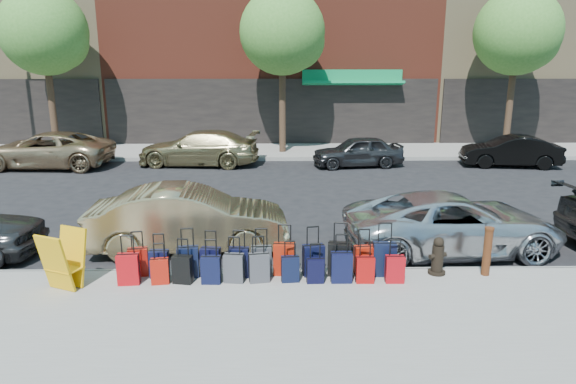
{
  "coord_description": "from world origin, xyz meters",
  "views": [
    {
      "loc": [
        0.37,
        -14.26,
        4.28
      ],
      "look_at": [
        0.58,
        -1.5,
        1.01
      ],
      "focal_mm": 32.0,
      "sensor_mm": 36.0,
      "label": 1
    }
  ],
  "objects_px": {
    "car_far_0": "(46,150)",
    "display_rack": "(64,260)",
    "car_near_2": "(453,223)",
    "car_far_2": "(358,151)",
    "tree_right": "(520,35)",
    "bollard": "(487,251)",
    "car_near_1": "(189,219)",
    "tree_center": "(285,34)",
    "fire_hydrant": "(438,257)",
    "car_far_3": "(510,151)",
    "suitcase_front_5": "(261,261)",
    "tree_left": "(47,34)",
    "car_far_1": "(199,148)"
  },
  "relations": [
    {
      "from": "tree_center",
      "to": "car_near_1",
      "type": "height_order",
      "value": "tree_center"
    },
    {
      "from": "tree_right",
      "to": "car_far_2",
      "type": "relative_size",
      "value": 1.95
    },
    {
      "from": "suitcase_front_5",
      "to": "car_far_3",
      "type": "distance_m",
      "value": 15.07
    },
    {
      "from": "fire_hydrant",
      "to": "bollard",
      "type": "distance_m",
      "value": 0.96
    },
    {
      "from": "fire_hydrant",
      "to": "suitcase_front_5",
      "type": "bearing_deg",
      "value": 158.06
    },
    {
      "from": "car_near_2",
      "to": "car_far_3",
      "type": "xyz_separation_m",
      "value": [
        5.6,
        9.71,
        -0.04
      ]
    },
    {
      "from": "car_near_1",
      "to": "display_rack",
      "type": "bearing_deg",
      "value": 136.98
    },
    {
      "from": "tree_right",
      "to": "display_rack",
      "type": "bearing_deg",
      "value": -134.95
    },
    {
      "from": "display_rack",
      "to": "car_far_3",
      "type": "xyz_separation_m",
      "value": [
        13.57,
        11.86,
        -0.05
      ]
    },
    {
      "from": "car_far_1",
      "to": "car_far_3",
      "type": "distance_m",
      "value": 12.97
    },
    {
      "from": "car_near_1",
      "to": "car_far_3",
      "type": "height_order",
      "value": "car_near_1"
    },
    {
      "from": "tree_right",
      "to": "fire_hydrant",
      "type": "distance_m",
      "value": 16.92
    },
    {
      "from": "fire_hydrant",
      "to": "car_far_3",
      "type": "distance_m",
      "value": 13.02
    },
    {
      "from": "car_far_0",
      "to": "car_near_1",
      "type": "bearing_deg",
      "value": 40.57
    },
    {
      "from": "tree_right",
      "to": "bollard",
      "type": "distance_m",
      "value": 16.53
    },
    {
      "from": "tree_center",
      "to": "car_far_1",
      "type": "height_order",
      "value": "tree_center"
    },
    {
      "from": "tree_left",
      "to": "bollard",
      "type": "xyz_separation_m",
      "value": [
        14.3,
        -14.35,
        -4.75
      ]
    },
    {
      "from": "tree_left",
      "to": "bollard",
      "type": "bearing_deg",
      "value": -45.08
    },
    {
      "from": "car_far_1",
      "to": "tree_left",
      "type": "bearing_deg",
      "value": -103.87
    },
    {
      "from": "fire_hydrant",
      "to": "car_far_2",
      "type": "height_order",
      "value": "car_far_2"
    },
    {
      "from": "car_far_1",
      "to": "car_far_0",
      "type": "bearing_deg",
      "value": -80.48
    },
    {
      "from": "tree_left",
      "to": "tree_right",
      "type": "distance_m",
      "value": 21.0
    },
    {
      "from": "tree_right",
      "to": "car_far_3",
      "type": "xyz_separation_m",
      "value": [
        -1.22,
        -2.95,
        -4.77
      ]
    },
    {
      "from": "car_near_2",
      "to": "display_rack",
      "type": "bearing_deg",
      "value": 100.17
    },
    {
      "from": "tree_center",
      "to": "tree_right",
      "type": "distance_m",
      "value": 10.5
    },
    {
      "from": "bollard",
      "to": "car_near_1",
      "type": "height_order",
      "value": "car_near_1"
    },
    {
      "from": "fire_hydrant",
      "to": "car_far_2",
      "type": "relative_size",
      "value": 0.21
    },
    {
      "from": "bollard",
      "to": "car_near_2",
      "type": "xyz_separation_m",
      "value": [
        -0.13,
        1.68,
        0.02
      ]
    },
    {
      "from": "display_rack",
      "to": "fire_hydrant",
      "type": "bearing_deg",
      "value": 28.43
    },
    {
      "from": "tree_left",
      "to": "car_far_1",
      "type": "relative_size",
      "value": 1.45
    },
    {
      "from": "car_near_2",
      "to": "car_far_1",
      "type": "height_order",
      "value": "car_far_1"
    },
    {
      "from": "fire_hydrant",
      "to": "bollard",
      "type": "xyz_separation_m",
      "value": [
        0.95,
        -0.08,
        0.16
      ]
    },
    {
      "from": "tree_left",
      "to": "fire_hydrant",
      "type": "bearing_deg",
      "value": -46.9
    },
    {
      "from": "car_far_0",
      "to": "bollard",
      "type": "bearing_deg",
      "value": 52.59
    },
    {
      "from": "car_near_1",
      "to": "car_far_0",
      "type": "xyz_separation_m",
      "value": [
        -7.47,
        9.62,
        -0.02
      ]
    },
    {
      "from": "car_near_1",
      "to": "tree_center",
      "type": "bearing_deg",
      "value": -14.59
    },
    {
      "from": "car_near_2",
      "to": "bollard",
      "type": "bearing_deg",
      "value": 179.44
    },
    {
      "from": "suitcase_front_5",
      "to": "display_rack",
      "type": "distance_m",
      "value": 3.69
    },
    {
      "from": "car_far_3",
      "to": "car_near_1",
      "type": "bearing_deg",
      "value": -43.05
    },
    {
      "from": "fire_hydrant",
      "to": "car_far_3",
      "type": "bearing_deg",
      "value": 38.23
    },
    {
      "from": "car_far_0",
      "to": "display_rack",
      "type": "bearing_deg",
      "value": 27.61
    },
    {
      "from": "car_near_2",
      "to": "car_far_0",
      "type": "bearing_deg",
      "value": 49.04
    },
    {
      "from": "car_near_1",
      "to": "car_far_2",
      "type": "relative_size",
      "value": 1.22
    },
    {
      "from": "tree_left",
      "to": "tree_right",
      "type": "xyz_separation_m",
      "value": [
        21.0,
        0.0,
        0.0
      ]
    },
    {
      "from": "car_far_2",
      "to": "car_far_3",
      "type": "xyz_separation_m",
      "value": [
        6.32,
        -0.13,
        0.01
      ]
    },
    {
      "from": "car_near_2",
      "to": "car_far_2",
      "type": "bearing_deg",
      "value": -0.77
    },
    {
      "from": "tree_right",
      "to": "bollard",
      "type": "xyz_separation_m",
      "value": [
        -6.7,
        -14.35,
        -4.75
      ]
    },
    {
      "from": "tree_center",
      "to": "car_near_1",
      "type": "distance_m",
      "value": 13.51
    },
    {
      "from": "fire_hydrant",
      "to": "display_rack",
      "type": "relative_size",
      "value": 0.7
    },
    {
      "from": "tree_left",
      "to": "car_far_1",
      "type": "height_order",
      "value": "tree_left"
    }
  ]
}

